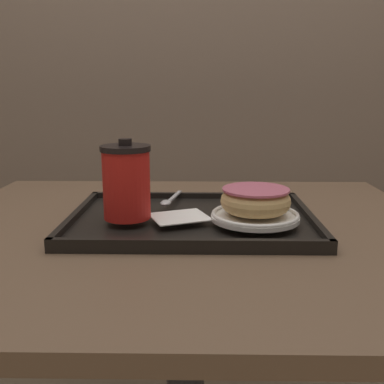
{
  "coord_description": "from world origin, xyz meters",
  "views": [
    {
      "loc": [
        0.03,
        -0.83,
        1.01
      ],
      "look_at": [
        0.01,
        0.02,
        0.81
      ],
      "focal_mm": 42.0,
      "sensor_mm": 36.0,
      "label": 1
    }
  ],
  "objects": [
    {
      "name": "donut_chocolate_glazed",
      "position": [
        0.13,
        -0.03,
        0.81
      ],
      "size": [
        0.13,
        0.13,
        0.04
      ],
      "color": "#DBB270",
      "rests_on": "plate_with_chocolate_donut"
    },
    {
      "name": "wall_behind",
      "position": [
        0.0,
        1.1,
        1.2
      ],
      "size": [
        8.0,
        0.05,
        2.4
      ],
      "color": "#7A6656",
      "rests_on": "ground_plane"
    },
    {
      "name": "cafe_table",
      "position": [
        0.0,
        0.0,
        0.58
      ],
      "size": [
        1.0,
        0.86,
        0.75
      ],
      "color": "brown",
      "rests_on": "ground_plane"
    },
    {
      "name": "napkin_paper",
      "position": [
        -0.01,
        -0.02,
        0.77
      ],
      "size": [
        0.13,
        0.12,
        0.0
      ],
      "rotation": [
        0.0,
        0.0,
        0.38
      ],
      "color": "white",
      "rests_on": "serving_tray"
    },
    {
      "name": "serving_tray",
      "position": [
        0.01,
        0.02,
        0.76
      ],
      "size": [
        0.47,
        0.34,
        0.02
      ],
      "color": "black",
      "rests_on": "cafe_table"
    },
    {
      "name": "coffee_cup_front",
      "position": [
        -0.11,
        -0.02,
        0.84
      ],
      "size": [
        0.09,
        0.09,
        0.15
      ],
      "color": "red",
      "rests_on": "serving_tray"
    },
    {
      "name": "plate_with_chocolate_donut",
      "position": [
        0.13,
        -0.03,
        0.78
      ],
      "size": [
        0.16,
        0.16,
        0.01
      ],
      "color": "white",
      "rests_on": "serving_tray"
    },
    {
      "name": "spoon",
      "position": [
        -0.04,
        0.09,
        0.78
      ],
      "size": [
        0.04,
        0.14,
        0.01
      ],
      "rotation": [
        0.0,
        0.0,
        4.52
      ],
      "color": "silver",
      "rests_on": "serving_tray"
    }
  ]
}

